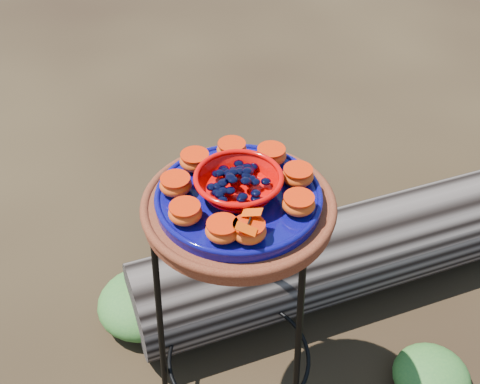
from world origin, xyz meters
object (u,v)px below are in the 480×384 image
(terracotta_saucer, at_px, (239,208))
(red_bowl, at_px, (239,185))
(plant_stand, at_px, (239,312))
(driftwood_log, at_px, (372,245))
(cobalt_plate, at_px, (239,198))

(terracotta_saucer, relative_size, red_bowl, 2.33)
(plant_stand, height_order, red_bowl, red_bowl)
(red_bowl, relative_size, driftwood_log, 0.11)
(plant_stand, distance_m, driftwood_log, 0.66)
(plant_stand, relative_size, red_bowl, 3.82)
(terracotta_saucer, bearing_deg, cobalt_plate, 0.00)
(red_bowl, xyz_separation_m, driftwood_log, (0.31, 0.55, -0.63))
(driftwood_log, bearing_deg, terracotta_saucer, -119.46)
(cobalt_plate, distance_m, red_bowl, 0.04)
(terracotta_saucer, height_order, red_bowl, red_bowl)
(terracotta_saucer, distance_m, cobalt_plate, 0.03)
(cobalt_plate, relative_size, driftwood_log, 0.22)
(cobalt_plate, height_order, red_bowl, red_bowl)
(plant_stand, height_order, driftwood_log, plant_stand)
(red_bowl, height_order, driftwood_log, red_bowl)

